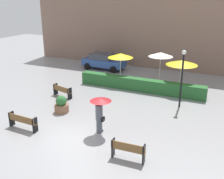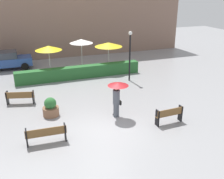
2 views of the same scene
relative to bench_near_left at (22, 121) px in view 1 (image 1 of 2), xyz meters
name	(u,v)px [view 1 (image 1 of 2)]	position (x,y,z in m)	size (l,w,h in m)	color
ground_plane	(73,138)	(3.05, 0.31, -0.50)	(60.00, 60.00, 0.00)	gray
bench_near_left	(22,121)	(0.00, 0.00, 0.00)	(1.87, 0.44, 0.84)	brown
bench_near_right	(128,149)	(6.35, -0.31, 0.03)	(1.58, 0.39, 0.88)	brown
bench_far_left	(62,90)	(-0.93, 5.08, -0.01)	(1.72, 0.79, 0.83)	brown
pedestrian_with_umbrella	(100,109)	(4.06, 1.43, 0.88)	(1.14, 1.14, 2.00)	#4C515B
planter_pot	(61,105)	(0.60, 2.81, -0.03)	(0.90, 0.90, 1.09)	brown
lamp_post	(182,73)	(7.19, 6.81, 1.84)	(0.28, 0.28, 3.79)	black
patio_umbrella_yellow	(120,56)	(1.60, 9.88, 1.84)	(2.07, 2.07, 2.52)	silver
patio_umbrella_white	(161,54)	(4.58, 11.23, 1.94)	(2.00, 2.00, 2.62)	silver
patio_umbrella_yellow_far	(182,63)	(6.57, 9.85, 1.77)	(2.33, 2.33, 2.45)	silver
hedge_strip	(140,85)	(3.74, 8.71, -0.02)	(9.89, 0.70, 0.96)	#28602D
building_facade	(160,25)	(3.05, 16.31, 3.72)	(28.00, 1.20, 8.43)	#846656
parked_car	(104,61)	(-1.71, 13.36, 0.32)	(4.22, 2.01, 1.57)	#28478C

